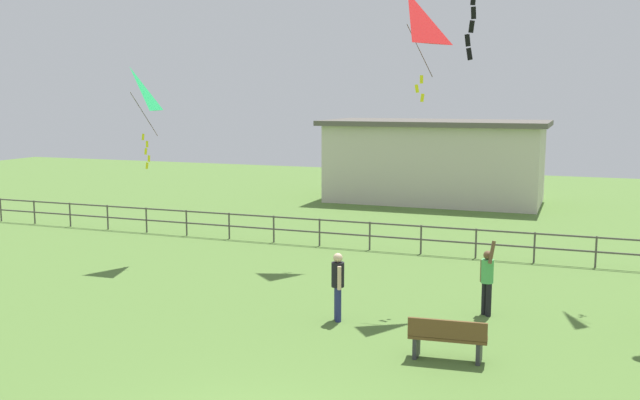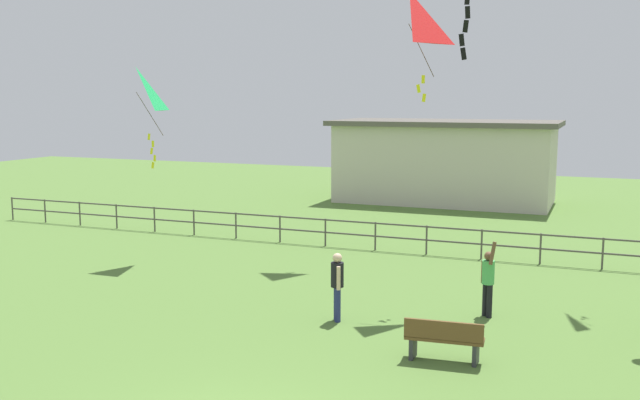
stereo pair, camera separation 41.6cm
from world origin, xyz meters
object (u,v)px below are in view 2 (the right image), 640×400
at_px(park_bench, 444,339).
at_px(person_4, 488,278).
at_px(person_0, 337,282).
at_px(kite_1, 409,26).
at_px(kite_3, 137,95).

relative_size(park_bench, person_4, 0.85).
bearing_deg(park_bench, person_4, 84.31).
relative_size(person_0, person_4, 0.87).
height_order(person_0, person_4, person_4).
relative_size(person_4, kite_1, 0.72).
xyz_separation_m(kite_1, kite_3, (-8.78, 1.05, -1.64)).
bearing_deg(kite_3, kite_1, -6.80).
bearing_deg(kite_1, person_4, -22.49).
height_order(person_0, kite_3, kite_3).
bearing_deg(person_0, kite_1, 70.35).
relative_size(person_0, kite_3, 0.52).
distance_m(park_bench, person_4, 3.25).
height_order(park_bench, kite_3, kite_3).
distance_m(person_0, kite_1, 6.43).
bearing_deg(kite_1, park_bench, -65.33).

